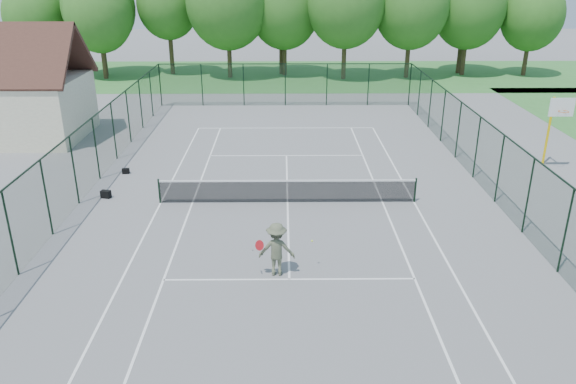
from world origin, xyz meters
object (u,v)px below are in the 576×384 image
basketball_goal (556,118)px  tennis_player (277,249)px  sports_bag_a (106,194)px  tennis_net (288,190)px

basketball_goal → tennis_player: bearing=-142.6°
basketball_goal → tennis_player: size_ratio=1.77×
basketball_goal → sports_bag_a: size_ratio=8.73×
basketball_goal → sports_bag_a: basketball_goal is taller
tennis_net → basketball_goal: size_ratio=3.04×
tennis_net → basketball_goal: basketball_goal is taller
tennis_net → tennis_player: tennis_player is taller
tennis_player → tennis_net: bearing=86.1°
tennis_player → basketball_goal: bearing=37.4°
tennis_net → basketball_goal: 14.06m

